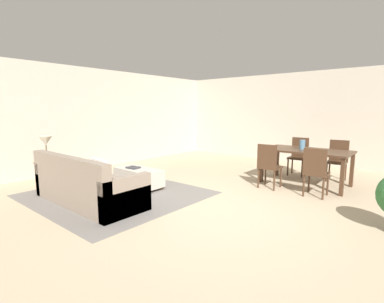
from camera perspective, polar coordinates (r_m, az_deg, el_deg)
The scene contains 15 objects.
ground_plane at distance 4.78m, azimuth 4.74°, elevation -11.31°, with size 10.80×10.80×0.00m, color tan.
wall_back at distance 9.06m, azimuth 23.59°, elevation 6.12°, with size 9.00×0.12×2.70m, color #BCB2A0.
wall_left at distance 8.23m, azimuth -19.54°, elevation 6.17°, with size 0.12×11.00×2.70m, color #BCB2A0.
area_rug at distance 5.70m, azimuth -14.95°, elevation -8.23°, with size 3.00×2.80×0.01m, color slate.
couch at distance 5.27m, azimuth -20.47°, elevation -6.61°, with size 2.25×0.88×0.86m.
ottoman_table at distance 6.00m, azimuth -10.69°, elevation -5.02°, with size 1.07×0.49×0.40m.
side_table at distance 6.48m, azimuth -27.00°, elevation -2.86°, with size 0.40×0.40×0.56m.
table_lamp at distance 6.41m, azimuth -27.32°, elevation 1.76°, with size 0.26×0.26×0.52m.
dining_table at distance 6.54m, azimuth 21.95°, elevation -0.40°, with size 1.75×0.96×0.76m.
dining_chair_near_left at distance 5.98m, azimuth 15.12°, elevation -2.36°, with size 0.41×0.41×0.92m.
dining_chair_near_right at distance 5.68m, azimuth 23.58°, elevation -3.35°, with size 0.42×0.42×0.92m.
dining_chair_far_left at distance 7.48m, azimuth 20.65°, elevation -0.47°, with size 0.42×0.42×0.92m.
dining_chair_far_right at distance 7.24m, azimuth 27.24°, elevation -1.15°, with size 0.43×0.43×0.92m.
vase_centerpiece at distance 6.56m, azimuth 21.27°, elevation 1.31°, with size 0.12×0.12×0.20m, color slate.
book_on_ottoman at distance 6.03m, azimuth -11.74°, elevation -3.18°, with size 0.26×0.20×0.03m, color #333338.
Camera 1 is at (2.58, -3.68, 1.62)m, focal length 26.55 mm.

